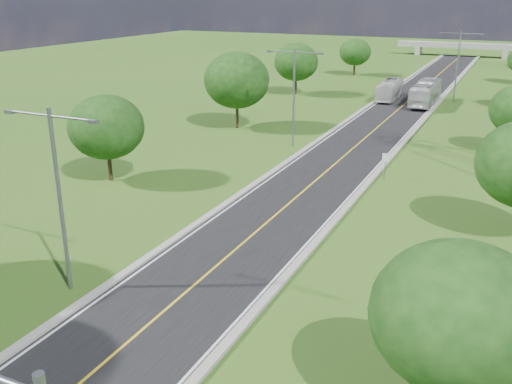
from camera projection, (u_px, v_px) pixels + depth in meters
ground at (383, 123)px, 69.77m from camera, size 260.00×260.00×0.00m
road at (394, 113)px, 74.88m from camera, size 8.00×150.00×0.06m
curb_left at (362, 110)px, 76.55m from camera, size 0.50×150.00×0.22m
curb_right at (427, 116)px, 73.16m from camera, size 0.50×150.00×0.22m
speed_limit_sign at (385, 162)px, 48.38m from camera, size 0.55×0.09×2.40m
overpass at (461, 46)px, 137.20m from camera, size 30.00×3.00×3.20m
streetlight_near_left at (58, 186)px, 29.22m from camera, size 5.90×0.25×10.00m
streetlight_mid_left at (294, 89)px, 57.37m from camera, size 5.90×0.25×10.00m
streetlight_far_right at (458, 60)px, 80.73m from camera, size 5.90×0.25×10.00m
tree_lb at (106, 127)px, 47.29m from camera, size 6.30×6.30×7.33m
tree_lc at (237, 80)px, 65.35m from camera, size 7.56×7.56×8.79m
tree_ld at (296, 62)px, 86.83m from camera, size 6.72×6.72×7.82m
tree_le at (355, 52)px, 106.51m from camera, size 5.88×5.88×6.84m
tree_ra at (459, 316)px, 19.97m from camera, size 6.30×6.30×7.33m
bus_outbound at (426, 93)px, 79.88m from camera, size 2.84×11.80×3.28m
bus_inbound at (390, 90)px, 83.95m from camera, size 2.65×9.99×2.76m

